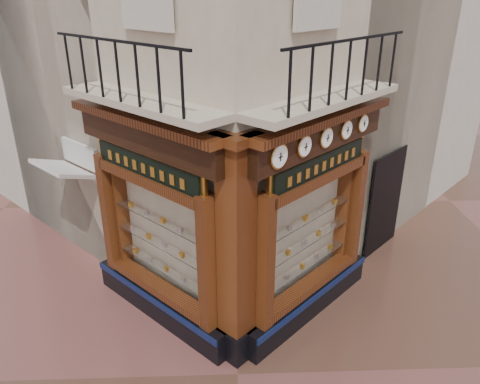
{
  "coord_description": "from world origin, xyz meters",
  "views": [
    {
      "loc": [
        -0.18,
        -5.83,
        5.88
      ],
      "look_at": [
        0.12,
        2.0,
        2.41
      ],
      "focal_mm": 35.0,
      "sensor_mm": 36.0,
      "label": 1
    }
  ],
  "objects_px": {
    "clock_e": "(363,123)",
    "clock_c": "(326,138)",
    "signboard_right": "(321,165)",
    "signboard_left": "(147,167)",
    "clock_a": "(279,156)",
    "clock_b": "(304,146)",
    "clock_d": "(346,130)",
    "corner_pilaster": "(236,257)",
    "awning": "(78,267)"
  },
  "relations": [
    {
      "from": "clock_e",
      "to": "clock_c",
      "type": "bearing_deg",
      "value": 180.0
    },
    {
      "from": "signboard_right",
      "to": "signboard_left",
      "type": "bearing_deg",
      "value": 135.0
    },
    {
      "from": "signboard_right",
      "to": "clock_a",
      "type": "bearing_deg",
      "value": -175.14
    },
    {
      "from": "signboard_left",
      "to": "signboard_right",
      "type": "xyz_separation_m",
      "value": [
        2.92,
        -0.0,
        0.0
      ]
    },
    {
      "from": "signboard_left",
      "to": "signboard_right",
      "type": "distance_m",
      "value": 2.92
    },
    {
      "from": "signboard_right",
      "to": "clock_e",
      "type": "bearing_deg",
      "value": -5.72
    },
    {
      "from": "clock_b",
      "to": "clock_d",
      "type": "xyz_separation_m",
      "value": [
        0.86,
        0.86,
        0.0
      ]
    },
    {
      "from": "clock_c",
      "to": "clock_e",
      "type": "distance_m",
      "value": 1.18
    },
    {
      "from": "clock_b",
      "to": "clock_d",
      "type": "relative_size",
      "value": 1.02
    },
    {
      "from": "clock_a",
      "to": "signboard_left",
      "type": "height_order",
      "value": "clock_a"
    },
    {
      "from": "clock_d",
      "to": "corner_pilaster",
      "type": "bearing_deg",
      "value": 169.44
    },
    {
      "from": "clock_a",
      "to": "awning",
      "type": "distance_m",
      "value": 6.18
    },
    {
      "from": "signboard_left",
      "to": "awning",
      "type": "bearing_deg",
      "value": 3.83
    },
    {
      "from": "clock_a",
      "to": "signboard_right",
      "type": "bearing_deg",
      "value": 4.86
    },
    {
      "from": "clock_d",
      "to": "signboard_right",
      "type": "distance_m",
      "value": 0.76
    },
    {
      "from": "corner_pilaster",
      "to": "clock_d",
      "type": "xyz_separation_m",
      "value": [
        1.92,
        1.32,
        1.67
      ]
    },
    {
      "from": "clock_c",
      "to": "clock_d",
      "type": "height_order",
      "value": "clock_c"
    },
    {
      "from": "clock_b",
      "to": "clock_c",
      "type": "height_order",
      "value": "same"
    },
    {
      "from": "clock_d",
      "to": "signboard_left",
      "type": "height_order",
      "value": "clock_d"
    },
    {
      "from": "signboard_left",
      "to": "corner_pilaster",
      "type": "bearing_deg",
      "value": -169.75
    },
    {
      "from": "awning",
      "to": "corner_pilaster",
      "type": "bearing_deg",
      "value": -173.65
    },
    {
      "from": "awning",
      "to": "signboard_right",
      "type": "xyz_separation_m",
      "value": [
        4.99,
        -1.81,
        3.1
      ]
    },
    {
      "from": "clock_d",
      "to": "signboard_left",
      "type": "xyz_separation_m",
      "value": [
        -3.38,
        -0.3,
        -0.52
      ]
    },
    {
      "from": "signboard_left",
      "to": "clock_a",
      "type": "bearing_deg",
      "value": -160.6
    },
    {
      "from": "clock_c",
      "to": "clock_d",
      "type": "distance_m",
      "value": 0.61
    },
    {
      "from": "corner_pilaster",
      "to": "clock_d",
      "type": "distance_m",
      "value": 2.87
    },
    {
      "from": "clock_e",
      "to": "signboard_right",
      "type": "relative_size",
      "value": 0.17
    },
    {
      "from": "clock_b",
      "to": "signboard_right",
      "type": "distance_m",
      "value": 0.86
    },
    {
      "from": "signboard_left",
      "to": "clock_e",
      "type": "bearing_deg",
      "value": -124.48
    },
    {
      "from": "clock_d",
      "to": "signboard_right",
      "type": "bearing_deg",
      "value": 168.43
    },
    {
      "from": "clock_b",
      "to": "clock_e",
      "type": "height_order",
      "value": "clock_b"
    },
    {
      "from": "clock_a",
      "to": "signboard_right",
      "type": "distance_m",
      "value": 1.4
    },
    {
      "from": "clock_c",
      "to": "clock_d",
      "type": "relative_size",
      "value": 1.02
    },
    {
      "from": "clock_b",
      "to": "clock_d",
      "type": "height_order",
      "value": "clock_b"
    },
    {
      "from": "clock_a",
      "to": "clock_d",
      "type": "distance_m",
      "value": 1.84
    },
    {
      "from": "corner_pilaster",
      "to": "clock_a",
      "type": "distance_m",
      "value": 1.78
    },
    {
      "from": "corner_pilaster",
      "to": "clock_a",
      "type": "bearing_deg",
      "value": -43.5
    },
    {
      "from": "clock_c",
      "to": "awning",
      "type": "distance_m",
      "value": 6.48
    },
    {
      "from": "clock_c",
      "to": "clock_e",
      "type": "height_order",
      "value": "clock_c"
    },
    {
      "from": "clock_c",
      "to": "signboard_left",
      "type": "bearing_deg",
      "value": 132.49
    },
    {
      "from": "clock_b",
      "to": "signboard_left",
      "type": "bearing_deg",
      "value": 122.53
    },
    {
      "from": "clock_a",
      "to": "clock_d",
      "type": "relative_size",
      "value": 1.13
    },
    {
      "from": "clock_c",
      "to": "clock_b",
      "type": "bearing_deg",
      "value": -180.0
    },
    {
      "from": "clock_c",
      "to": "signboard_left",
      "type": "height_order",
      "value": "clock_c"
    },
    {
      "from": "clock_c",
      "to": "clock_d",
      "type": "bearing_deg",
      "value": -0.0
    },
    {
      "from": "clock_d",
      "to": "clock_e",
      "type": "bearing_deg",
      "value": 0.0
    },
    {
      "from": "clock_c",
      "to": "awning",
      "type": "bearing_deg",
      "value": 113.89
    },
    {
      "from": "corner_pilaster",
      "to": "clock_d",
      "type": "height_order",
      "value": "corner_pilaster"
    },
    {
      "from": "clock_c",
      "to": "clock_e",
      "type": "bearing_deg",
      "value": 0.0
    },
    {
      "from": "clock_a",
      "to": "signboard_left",
      "type": "distance_m",
      "value": 2.37
    }
  ]
}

